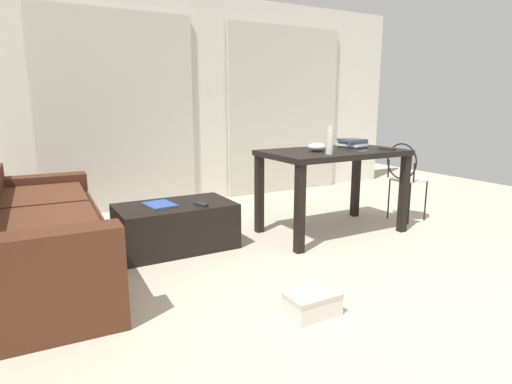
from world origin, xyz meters
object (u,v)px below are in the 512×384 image
(couch, at_px, (33,238))
(magazine, at_px, (160,204))
(book_stack, at_px, (352,143))
(bowl, at_px, (317,147))
(coffee_table, at_px, (176,226))
(craft_table, at_px, (333,162))
(wire_chair, at_px, (405,173))
(tv_remote_primary, at_px, (201,204))
(scissors, at_px, (362,151))
(shoebox, at_px, (312,304))
(tv_remote_on_table, at_px, (387,149))
(bottle_near, at_px, (330,141))

(couch, xyz_separation_m, magazine, (0.96, 0.15, 0.10))
(couch, distance_m, book_stack, 2.93)
(bowl, bearing_deg, coffee_table, 167.85)
(craft_table, distance_m, bowl, 0.24)
(couch, height_order, book_stack, book_stack)
(wire_chair, bearing_deg, book_stack, 164.11)
(coffee_table, bearing_deg, wire_chair, -8.12)
(tv_remote_primary, bearing_deg, scissors, -30.05)
(magazine, bearing_deg, craft_table, -18.53)
(magazine, bearing_deg, scissors, -24.07)
(craft_table, height_order, tv_remote_primary, craft_table)
(couch, bearing_deg, craft_table, -3.54)
(bowl, bearing_deg, couch, 176.43)
(tv_remote_primary, bearing_deg, book_stack, -17.42)
(craft_table, bearing_deg, scissors, -53.07)
(craft_table, bearing_deg, coffee_table, 168.96)
(craft_table, bearing_deg, shoebox, -132.72)
(bowl, height_order, magazine, bowl)
(book_stack, relative_size, tv_remote_on_table, 1.79)
(bowl, xyz_separation_m, scissors, (0.34, -0.22, -0.04))
(wire_chair, height_order, magazine, wire_chair)
(craft_table, relative_size, magazine, 4.78)
(scissors, bearing_deg, bottle_near, -177.03)
(coffee_table, xyz_separation_m, magazine, (-0.12, 0.03, 0.20))
(scissors, bearing_deg, shoebox, -141.63)
(bottle_near, distance_m, tv_remote_on_table, 0.70)
(bowl, relative_size, book_stack, 0.58)
(scissors, height_order, shoebox, scissors)
(book_stack, height_order, tv_remote_primary, book_stack)
(bottle_near, distance_m, bowl, 0.26)
(tv_remote_on_table, distance_m, scissors, 0.30)
(tv_remote_on_table, bearing_deg, couch, 163.16)
(scissors, bearing_deg, craft_table, 126.93)
(couch, xyz_separation_m, coffee_table, (1.09, 0.13, -0.10))
(magazine, bearing_deg, wire_chair, -15.70)
(couch, relative_size, scissors, 20.25)
(bottle_near, distance_m, shoebox, 1.60)
(coffee_table, bearing_deg, scissors, -17.01)
(bottle_near, bearing_deg, book_stack, 31.07)
(magazine, bearing_deg, tv_remote_on_table, -22.29)
(wire_chair, distance_m, book_stack, 0.69)
(book_stack, height_order, shoebox, book_stack)
(craft_table, height_order, book_stack, book_stack)
(coffee_table, distance_m, bottle_near, 1.50)
(craft_table, bearing_deg, bowl, 176.80)
(shoebox, bearing_deg, tv_remote_on_table, 32.34)
(tv_remote_primary, bearing_deg, craft_table, -22.58)
(coffee_table, relative_size, tv_remote_on_table, 5.93)
(couch, bearing_deg, tv_remote_primary, -1.31)
(tv_remote_on_table, bearing_deg, bottle_near, 170.54)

